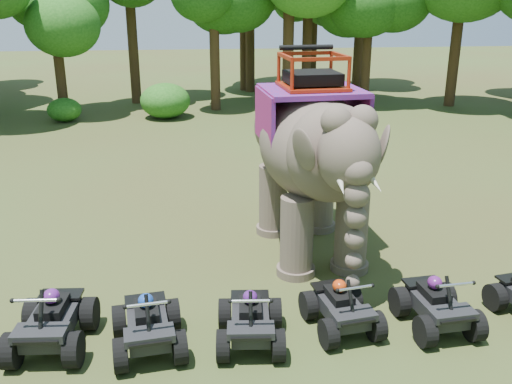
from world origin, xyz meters
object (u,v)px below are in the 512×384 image
(elephant, at_px, (311,155))
(atv_1, at_px, (147,318))
(atv_4, at_px, (437,298))
(atv_3, at_px, (342,301))
(atv_2, at_px, (250,314))
(atv_0, at_px, (51,314))

(elephant, height_order, atv_1, elephant)
(atv_4, bearing_deg, atv_3, 170.32)
(atv_2, bearing_deg, elephant, 69.26)
(atv_0, bearing_deg, atv_4, 3.18)
(elephant, height_order, atv_4, elephant)
(elephant, height_order, atv_2, elephant)
(atv_1, bearing_deg, atv_4, -6.41)
(atv_0, height_order, atv_4, atv_0)
(atv_2, height_order, atv_4, atv_4)
(atv_4, bearing_deg, elephant, 109.77)
(elephant, bearing_deg, atv_4, -69.51)
(atv_1, height_order, atv_3, atv_1)
(atv_2, xyz_separation_m, atv_3, (1.73, 0.27, -0.02))
(atv_2, height_order, atv_3, atv_2)
(atv_2, relative_size, atv_4, 0.98)
(atv_1, bearing_deg, atv_0, 164.20)
(elephant, bearing_deg, atv_2, -120.13)
(atv_0, distance_m, atv_4, 6.98)
(elephant, distance_m, atv_2, 4.55)
(atv_3, bearing_deg, atv_2, 179.63)
(elephant, height_order, atv_0, elephant)
(elephant, xyz_separation_m, atv_0, (-5.30, -3.48, -1.75))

